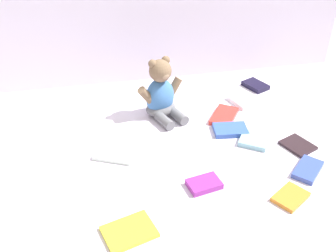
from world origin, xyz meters
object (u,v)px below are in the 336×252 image
Objects in this scene: book_case_3 at (230,130)px; book_case_8 at (224,116)px; book_case_6 at (291,197)px; book_case_9 at (298,145)px; book_case_0 at (244,100)px; book_case_2 at (129,232)px; book_case_4 at (204,184)px; book_case_7 at (255,85)px; book_case_5 at (308,170)px; teddy_bear at (161,95)px; book_case_1 at (254,140)px; book_case_10 at (114,155)px.

book_case_3 is 0.10m from book_case_8.
book_case_6 is 0.27m from book_case_9.
book_case_0 reaches higher than book_case_2.
book_case_4 is 0.39m from book_case_9.
book_case_4 and book_case_7 have the same top height.
book_case_5 is at bearing 148.73° from book_case_8.
book_case_9 is (0.03, 0.13, -0.00)m from book_case_5.
book_case_3 is (0.42, 0.39, 0.00)m from book_case_2.
book_case_8 is at bearing -177.85° from book_case_3.
teddy_bear reaches higher than book_case_0.
book_case_5 is 0.15m from book_case_6.
book_case_7 reaches higher than book_case_9.
book_case_2 is at bearing 30.44° from book_case_0.
book_case_7 is 0.43m from book_case_9.
book_case_1 is 0.92× the size of book_case_7.
book_case_5 is (0.34, -0.00, -0.00)m from book_case_4.
book_case_1 is at bearing 59.90° from book_case_0.
book_case_2 is at bearing -156.01° from book_case_7.
book_case_7 is at bearing -147.50° from book_case_0.
book_case_1 reaches higher than book_case_2.
book_case_1 is 0.41m from book_case_7.
book_case_7 is (0.39, 0.56, 0.00)m from book_case_4.
book_case_6 is 1.01× the size of book_case_9.
book_case_4 reaches higher than book_case_9.
book_case_6 is 0.99× the size of book_case_7.
book_case_0 reaches higher than book_case_9.
book_case_1 is 0.57m from book_case_2.
book_case_0 is at bearing 135.49° from book_case_4.
teddy_bear is 2.24× the size of book_case_7.
book_case_4 is at bearing 97.44° from book_case_8.
book_case_2 is 1.30× the size of book_case_7.
book_case_5 is (0.17, -0.26, -0.00)m from book_case_3.
book_case_10 reaches higher than book_case_6.
book_case_5 reaches higher than book_case_6.
book_case_0 is at bearing 140.40° from book_case_6.
book_case_10 is at bearing -154.93° from book_case_6.
book_case_3 reaches higher than book_case_6.
book_case_4 is at bearing -26.73° from book_case_3.
teddy_bear reaches higher than book_case_9.
book_case_4 is 0.32m from book_case_10.
book_case_2 is 0.97× the size of book_case_8.
book_case_5 is 0.56m from book_case_7.
book_case_3 is 1.00× the size of book_case_5.
book_case_0 is at bearing -58.89° from book_case_2.
book_case_1 is 0.30m from book_case_4.
book_case_2 is at bearing -72.33° from book_case_4.
teddy_bear is 1.94× the size of book_case_5.
book_case_5 reaches higher than book_case_10.
book_case_5 is at bearing -116.31° from book_case_1.
teddy_bear is 0.36m from book_case_0.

